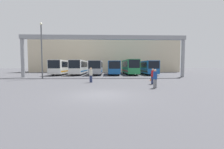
# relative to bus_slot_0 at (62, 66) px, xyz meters

# --- Properties ---
(ground_plane) EXTENTS (200.00, 200.00, 0.00)m
(ground_plane) POSITION_rel_bus_slot_0_xyz_m (9.71, -24.23, -1.84)
(ground_plane) COLOR #47474C
(building_backdrop) EXTENTS (46.46, 12.00, 10.90)m
(building_backdrop) POSITION_rel_bus_slot_0_xyz_m (9.71, 17.28, 3.61)
(building_backdrop) COLOR beige
(building_backdrop) RESTS_ON ground
(overhead_gantry) EXTENTS (28.90, 0.80, 7.32)m
(overhead_gantry) POSITION_rel_bus_slot_0_xyz_m (9.71, -8.04, 4.30)
(overhead_gantry) COLOR gray
(overhead_gantry) RESTS_ON ground
(bus_slot_0) EXTENTS (2.56, 11.13, 3.19)m
(bus_slot_0) POSITION_rel_bus_slot_0_xyz_m (0.00, 0.00, 0.00)
(bus_slot_0) COLOR silver
(bus_slot_0) RESTS_ON ground
(bus_slot_1) EXTENTS (2.45, 10.90, 3.20)m
(bus_slot_1) POSITION_rel_bus_slot_0_xyz_m (3.88, -0.12, 0.00)
(bus_slot_1) COLOR silver
(bus_slot_1) RESTS_ON ground
(bus_slot_2) EXTENTS (2.60, 10.30, 3.08)m
(bus_slot_2) POSITION_rel_bus_slot_0_xyz_m (7.77, -0.42, -0.06)
(bus_slot_2) COLOR #999EA5
(bus_slot_2) RESTS_ON ground
(bus_slot_3) EXTENTS (2.46, 10.55, 3.01)m
(bus_slot_3) POSITION_rel_bus_slot_0_xyz_m (11.65, -0.29, -0.11)
(bus_slot_3) COLOR #1959A5
(bus_slot_3) RESTS_ON ground
(bus_slot_4) EXTENTS (2.45, 12.08, 3.32)m
(bus_slot_4) POSITION_rel_bus_slot_0_xyz_m (15.53, 0.47, 0.07)
(bus_slot_4) COLOR #268C4C
(bus_slot_4) RESTS_ON ground
(bus_slot_5) EXTENTS (2.44, 11.82, 3.05)m
(bus_slot_5) POSITION_rel_bus_slot_0_xyz_m (19.42, 0.34, -0.08)
(bus_slot_5) COLOR #1959A5
(bus_slot_5) RESTS_ON ground
(pedestrian_near_right) EXTENTS (0.36, 0.36, 1.71)m
(pedestrian_near_right) POSITION_rel_bus_slot_0_xyz_m (14.57, -21.19, -0.93)
(pedestrian_near_right) COLOR gray
(pedestrian_near_right) RESTS_ON ground
(pedestrian_near_center) EXTENTS (0.36, 0.36, 1.72)m
(pedestrian_near_center) POSITION_rel_bus_slot_0_xyz_m (15.24, -18.33, -0.93)
(pedestrian_near_center) COLOR navy
(pedestrian_near_center) RESTS_ON ground
(pedestrian_far_center) EXTENTS (0.37, 0.37, 1.79)m
(pedestrian_far_center) POSITION_rel_bus_slot_0_xyz_m (8.24, -16.46, -0.89)
(pedestrian_far_center) COLOR navy
(pedestrian_far_center) RESTS_ON ground
(traffic_cone) EXTENTS (0.50, 0.50, 0.62)m
(traffic_cone) POSITION_rel_bus_slot_0_xyz_m (16.25, -14.59, -1.53)
(traffic_cone) COLOR orange
(traffic_cone) RESTS_ON ground
(lamp_post) EXTENTS (0.36, 0.36, 8.61)m
(lamp_post) POSITION_rel_bus_slot_0_xyz_m (0.09, -10.91, 2.83)
(lamp_post) COLOR #595B60
(lamp_post) RESTS_ON ground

